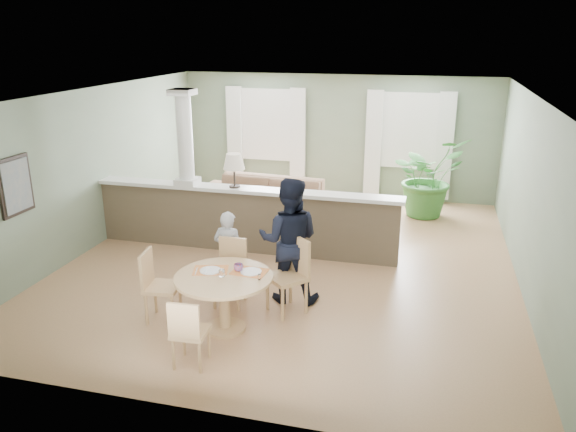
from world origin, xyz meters
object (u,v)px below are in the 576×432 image
(chair_far_boy, at_px, (231,268))
(chair_side, at_px, (156,283))
(child_person, at_px, (229,252))
(sofa, at_px, (265,200))
(man_person, at_px, (289,240))
(chair_far_man, at_px, (292,271))
(dining_table, at_px, (225,287))
(houseplant, at_px, (427,177))
(chair_near, at_px, (188,330))

(chair_far_boy, relative_size, chair_side, 0.97)
(chair_side, distance_m, child_person, 1.18)
(sofa, bearing_deg, man_person, -62.94)
(man_person, bearing_deg, chair_far_boy, 14.42)
(chair_far_man, bearing_deg, chair_far_boy, -139.13)
(dining_table, bearing_deg, chair_far_man, 46.22)
(sofa, height_order, child_person, child_person)
(dining_table, bearing_deg, child_person, 107.41)
(houseplant, xyz_separation_m, dining_table, (-2.32, -5.38, -0.22))
(dining_table, height_order, chair_far_man, chair_far_man)
(chair_far_man, bearing_deg, man_person, 152.62)
(child_person, xyz_separation_m, man_person, (0.89, -0.02, 0.27))
(chair_near, bearing_deg, chair_far_boy, -89.64)
(man_person, bearing_deg, child_person, -7.75)
(man_person, bearing_deg, dining_table, 54.31)
(chair_far_boy, bearing_deg, chair_far_man, -2.77)
(dining_table, height_order, child_person, child_person)
(sofa, relative_size, chair_far_boy, 3.05)
(chair_near, bearing_deg, child_person, -86.00)
(houseplant, bearing_deg, child_person, -121.28)
(dining_table, xyz_separation_m, chair_far_man, (0.68, 0.71, -0.02))
(chair_far_boy, bearing_deg, chair_near, -88.35)
(chair_far_man, height_order, child_person, child_person)
(chair_far_man, height_order, chair_side, chair_far_man)
(dining_table, bearing_deg, chair_far_boy, 104.13)
(houseplant, relative_size, dining_table, 1.33)
(chair_far_boy, height_order, chair_side, chair_side)
(dining_table, distance_m, child_person, 1.08)
(houseplant, bearing_deg, man_person, -111.87)
(houseplant, bearing_deg, chair_far_man, -109.31)
(chair_side, bearing_deg, chair_far_boy, -55.59)
(sofa, bearing_deg, chair_near, -77.57)
(sofa, distance_m, chair_far_boy, 3.63)
(chair_far_man, bearing_deg, dining_table, -91.65)
(chair_near, height_order, man_person, man_person)
(chair_far_man, distance_m, man_person, 0.46)
(houseplant, distance_m, dining_table, 5.86)
(man_person, bearing_deg, chair_side, 26.42)
(houseplant, bearing_deg, dining_table, -113.30)
(chair_far_man, height_order, chair_near, chair_far_man)
(houseplant, relative_size, child_person, 1.32)
(chair_side, bearing_deg, chair_near, -145.50)
(chair_near, bearing_deg, dining_table, -98.71)
(chair_far_boy, distance_m, chair_far_man, 0.86)
(chair_far_boy, xyz_separation_m, chair_near, (0.09, -1.63, -0.04))
(chair_far_man, relative_size, chair_near, 1.21)
(houseplant, xyz_separation_m, chair_far_man, (-1.64, -4.67, -0.24))
(chair_far_boy, bearing_deg, child_person, 113.25)
(dining_table, bearing_deg, sofa, 100.02)
(chair_far_man, xyz_separation_m, chair_side, (-1.63, -0.68, -0.04))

